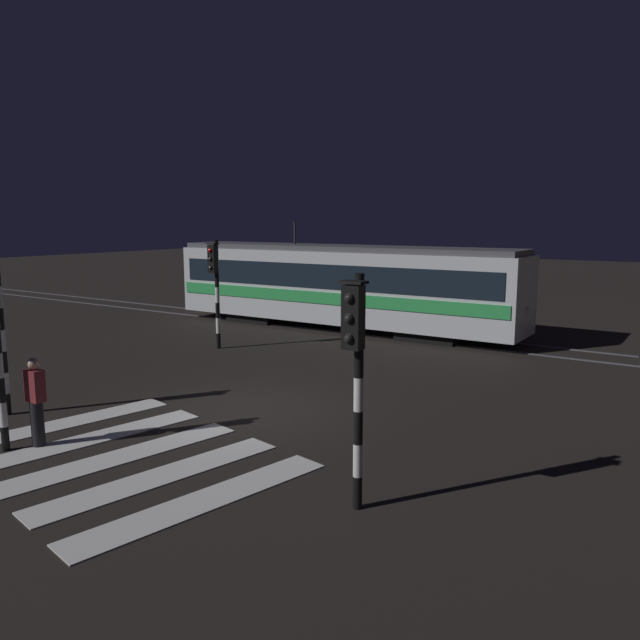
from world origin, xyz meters
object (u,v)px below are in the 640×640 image
(traffic_light_corner_near_right, at_px, (356,358))
(pedestrian_waiting_at_kerb, at_px, (36,401))
(tram, at_px, (340,285))
(traffic_light_corner_far_left, at_px, (215,278))

(traffic_light_corner_near_right, relative_size, pedestrian_waiting_at_kerb, 2.04)
(traffic_light_corner_near_right, relative_size, tram, 0.24)
(traffic_light_corner_near_right, relative_size, traffic_light_corner_far_left, 0.97)
(tram, height_order, pedestrian_waiting_at_kerb, tram)
(traffic_light_corner_far_left, distance_m, pedestrian_waiting_at_kerb, 9.32)
(traffic_light_corner_near_right, distance_m, pedestrian_waiting_at_kerb, 6.52)
(traffic_light_corner_near_right, height_order, pedestrian_waiting_at_kerb, traffic_light_corner_near_right)
(traffic_light_corner_far_left, xyz_separation_m, pedestrian_waiting_at_kerb, (3.37, -8.56, -1.48))
(tram, distance_m, pedestrian_waiting_at_kerb, 14.25)
(pedestrian_waiting_at_kerb, bearing_deg, tram, 97.97)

